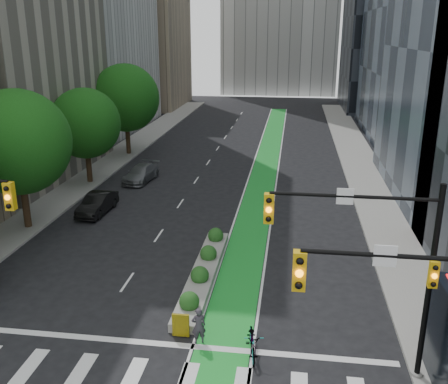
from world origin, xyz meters
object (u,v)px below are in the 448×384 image
(bicycle, at_px, (253,341))
(parked_car_left_mid, at_px, (97,204))
(cyclist, at_px, (199,326))
(parked_car_left_far, at_px, (141,173))
(pedestrian_far, at_px, (445,325))
(median_planter, at_px, (204,271))

(bicycle, height_order, parked_car_left_mid, parked_car_left_mid)
(bicycle, xyz_separation_m, cyclist, (-2.20, 0.40, 0.23))
(parked_car_left_far, height_order, pedestrian_far, pedestrian_far)
(parked_car_left_far, bearing_deg, pedestrian_far, -41.48)
(median_planter, distance_m, parked_car_left_mid, 12.12)
(cyclist, bearing_deg, parked_car_left_far, -86.22)
(cyclist, relative_size, parked_car_left_far, 0.34)
(median_planter, relative_size, pedestrian_far, 5.39)
(median_planter, xyz_separation_m, pedestrian_far, (10.37, -4.61, 0.73))
(parked_car_left_far, distance_m, pedestrian_far, 27.84)
(bicycle, distance_m, cyclist, 2.25)
(cyclist, relative_size, pedestrian_far, 0.83)
(cyclist, height_order, pedestrian_far, pedestrian_far)
(median_planter, relative_size, parked_car_left_mid, 2.45)
(median_planter, xyz_separation_m, cyclist, (0.80, -5.54, 0.42))
(bicycle, bearing_deg, parked_car_left_mid, 121.34)
(cyclist, distance_m, parked_car_left_mid, 16.84)
(parked_car_left_mid, relative_size, parked_car_left_far, 0.92)
(cyclist, distance_m, parked_car_left_far, 23.46)
(bicycle, bearing_deg, parked_car_left_far, 108.27)
(bicycle, relative_size, parked_car_left_far, 0.46)
(cyclist, xyz_separation_m, pedestrian_far, (9.57, 0.92, 0.32))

